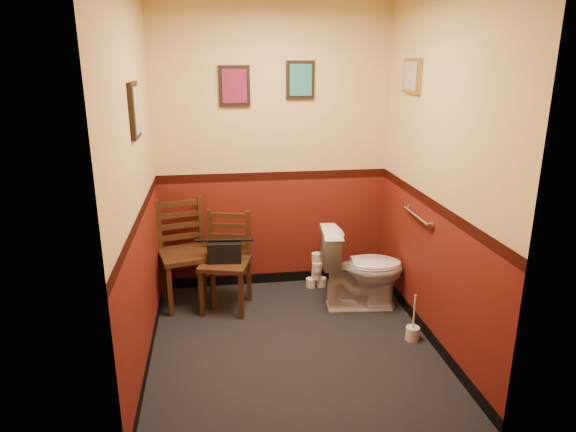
% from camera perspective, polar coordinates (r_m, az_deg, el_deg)
% --- Properties ---
extents(floor, '(2.20, 2.40, 0.00)m').
position_cam_1_polar(floor, '(4.23, 0.50, -14.08)').
color(floor, black).
rests_on(floor, ground).
extents(wall_back, '(2.20, 0.00, 2.70)m').
position_cam_1_polar(wall_back, '(4.87, -1.62, 7.22)').
color(wall_back, '#601911').
rests_on(wall_back, ground).
extents(wall_front, '(2.20, 0.00, 2.70)m').
position_cam_1_polar(wall_front, '(2.58, 4.66, -2.01)').
color(wall_front, '#601911').
rests_on(wall_front, ground).
extents(wall_left, '(0.00, 2.40, 2.70)m').
position_cam_1_polar(wall_left, '(3.71, -16.52, 3.31)').
color(wall_left, '#601911').
rests_on(wall_left, ground).
extents(wall_right, '(0.00, 2.40, 2.70)m').
position_cam_1_polar(wall_right, '(4.02, 16.28, 4.39)').
color(wall_right, '#601911').
rests_on(wall_right, ground).
extents(grab_bar, '(0.05, 0.56, 0.06)m').
position_cam_1_polar(grab_bar, '(4.33, 14.14, -0.03)').
color(grab_bar, silver).
rests_on(grab_bar, wall_right).
extents(framed_print_back_a, '(0.28, 0.04, 0.36)m').
position_cam_1_polar(framed_print_back_a, '(4.76, -5.98, 14.17)').
color(framed_print_back_a, black).
rests_on(framed_print_back_a, wall_back).
extents(framed_print_back_b, '(0.26, 0.04, 0.34)m').
position_cam_1_polar(framed_print_back_b, '(4.82, 1.39, 14.88)').
color(framed_print_back_b, black).
rests_on(framed_print_back_b, wall_back).
extents(framed_print_left, '(0.04, 0.30, 0.38)m').
position_cam_1_polar(framed_print_left, '(3.72, -16.66, 11.19)').
color(framed_print_left, black).
rests_on(framed_print_left, wall_left).
extents(framed_print_right, '(0.04, 0.34, 0.28)m').
position_cam_1_polar(framed_print_right, '(4.48, 13.59, 14.89)').
color(framed_print_right, olive).
rests_on(framed_print_right, wall_right).
extents(toilet, '(0.79, 0.49, 0.74)m').
position_cam_1_polar(toilet, '(4.71, 8.17, -5.81)').
color(toilet, white).
rests_on(toilet, floor).
extents(toilet_brush, '(0.11, 0.11, 0.40)m').
position_cam_1_polar(toilet_brush, '(4.38, 13.68, -12.45)').
color(toilet_brush, silver).
rests_on(toilet_brush, floor).
extents(chair_left, '(0.54, 0.54, 0.96)m').
position_cam_1_polar(chair_left, '(4.80, -11.39, -4.02)').
color(chair_left, '#462915').
rests_on(chair_left, floor).
extents(chair_right, '(0.50, 0.50, 0.88)m').
position_cam_1_polar(chair_right, '(4.66, -6.88, -5.04)').
color(chair_right, '#462915').
rests_on(chair_right, floor).
extents(handbag, '(0.30, 0.17, 0.21)m').
position_cam_1_polar(handbag, '(4.58, -7.05, -3.94)').
color(handbag, black).
rests_on(handbag, chair_right).
extents(tp_stack, '(0.20, 0.12, 0.35)m').
position_cam_1_polar(tp_stack, '(5.13, 3.17, -6.32)').
color(tp_stack, silver).
rests_on(tp_stack, floor).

